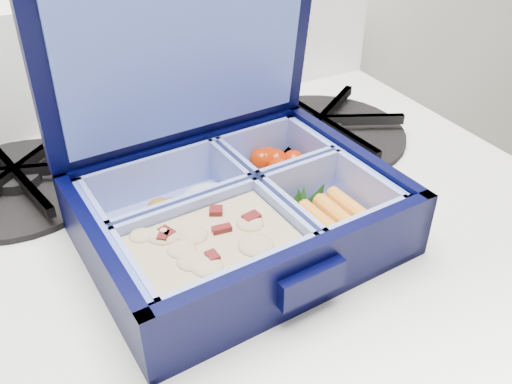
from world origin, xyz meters
TOP-DOWN VIEW (x-y plane):
  - bento_box at (-0.34, 1.65)m, footprint 0.27×0.22m
  - burner_grate at (-0.17, 1.78)m, footprint 0.26×0.26m
  - burner_grate_rear at (-0.50, 1.82)m, footprint 0.23×0.23m
  - fork at (-0.31, 1.78)m, footprint 0.13×0.14m

SIDE VIEW (x-z plane):
  - fork at x=-0.31m, z-range 0.92..0.93m
  - burner_grate_rear at x=-0.50m, z-range 0.92..0.95m
  - burner_grate at x=-0.17m, z-range 0.92..0.95m
  - bento_box at x=-0.34m, z-range 0.92..0.99m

